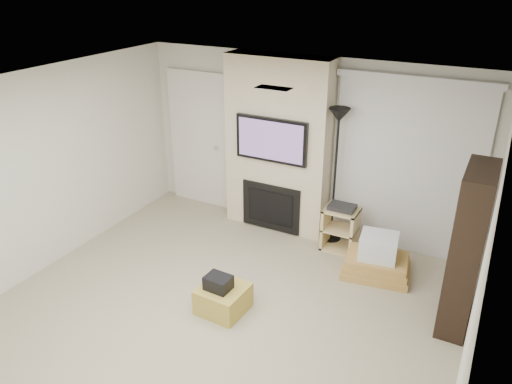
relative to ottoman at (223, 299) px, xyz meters
The scene contains 15 objects.
floor 0.43m from the ottoman, 89.66° to the right, with size 5.00×5.50×0.00m, color tan.
ceiling 2.38m from the ottoman, 89.66° to the right, with size 5.00×5.50×0.00m, color white.
wall_back 2.59m from the ottoman, 89.94° to the left, with size 5.00×2.50×0.00m, color silver.
wall_left 2.76m from the ottoman, behind, with size 5.50×2.50×0.00m, color silver.
wall_right 2.76m from the ottoman, ahead, with size 5.50×2.50×0.00m, color silver.
hvac_vent 2.41m from the ottoman, 44.51° to the left, with size 0.35×0.18×0.01m, color silver.
ottoman is the anchor object (origin of this frame).
black_bag 0.24m from the ottoman, 129.94° to the right, with size 0.28×0.22×0.16m, color black.
fireplace_wall 2.42m from the ottoman, 99.25° to the left, with size 1.50×0.47×2.50m.
entry_door 3.06m from the ottoman, 127.90° to the left, with size 1.02×0.11×2.14m.
vertical_blinds 2.91m from the ottoman, 58.57° to the left, with size 1.98×0.10×2.37m.
floor_lamp 2.53m from the ottoman, 75.40° to the left, with size 0.28×0.28×1.92m.
av_stand 2.04m from the ottoman, 69.25° to the left, with size 0.45×0.38×0.66m.
box_stack 2.02m from the ottoman, 48.57° to the left, with size 0.90×0.74×0.55m.
bookshelf 2.66m from the ottoman, 23.43° to the left, with size 0.30×0.80×1.80m.
Camera 1 is at (2.46, -3.50, 3.58)m, focal length 35.00 mm.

